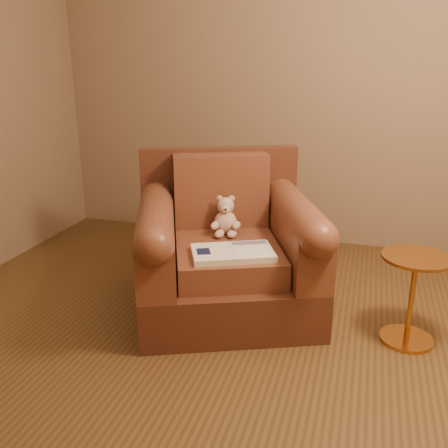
# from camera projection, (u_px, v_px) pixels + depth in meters

# --- Properties ---
(floor) EXTENTS (4.00, 4.00, 0.00)m
(floor) POSITION_uv_depth(u_px,v_px,m) (226.00, 370.00, 2.50)
(floor) COLOR brown
(floor) RESTS_ON ground
(armchair) EXTENTS (1.33, 1.30, 0.93)m
(armchair) POSITION_uv_depth(u_px,v_px,m) (226.00, 251.00, 3.05)
(armchair) COLOR #50281A
(armchair) RESTS_ON floor
(teddy_bear) EXTENTS (0.18, 0.20, 0.25)m
(teddy_bear) POSITION_uv_depth(u_px,v_px,m) (226.00, 219.00, 3.08)
(teddy_bear) COLOR #D2A893
(teddy_bear) RESTS_ON armchair
(guidebook) EXTENTS (0.52, 0.43, 0.04)m
(guidebook) POSITION_uv_depth(u_px,v_px,m) (233.00, 253.00, 2.75)
(guidebook) COLOR beige
(guidebook) RESTS_ON armchair
(side_table) EXTENTS (0.36, 0.36, 0.50)m
(side_table) POSITION_uv_depth(u_px,v_px,m) (412.00, 296.00, 2.67)
(side_table) COLOR #C58236
(side_table) RESTS_ON floor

